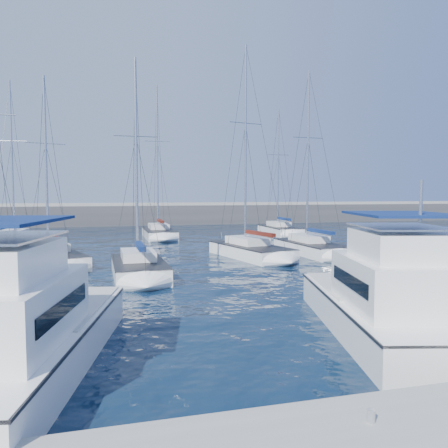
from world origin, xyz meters
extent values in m
plane|color=black|center=(0.00, 0.00, 0.00)|extent=(220.00, 220.00, 0.00)
cube|color=#424244|center=(0.00, 52.00, 1.00)|extent=(160.00, 6.00, 4.00)
cube|color=gray|center=(0.00, 52.00, 3.20)|extent=(160.00, 1.20, 0.50)
cube|color=gray|center=(0.00, -11.00, 0.30)|extent=(40.00, 2.20, 0.60)
cylinder|color=silver|center=(0.00, -11.00, 0.72)|extent=(0.16, 0.16, 0.25)
cube|color=white|center=(-7.14, -5.05, 0.40)|extent=(5.78, 10.66, 1.60)
cube|color=#262628|center=(-7.14, -5.05, 1.15)|extent=(5.85, 10.67, 0.08)
cube|color=white|center=(4.60, -4.67, 0.40)|extent=(5.76, 10.15, 1.60)
cube|color=#262628|center=(4.60, -4.67, 1.15)|extent=(5.83, 10.17, 0.08)
cube|color=white|center=(4.33, -5.80, 2.00)|extent=(4.03, 5.03, 1.60)
cube|color=black|center=(4.33, -5.80, 2.08)|extent=(3.88, 4.18, 0.45)
cube|color=white|center=(4.28, -6.00, 3.25)|extent=(3.12, 3.59, 0.90)
cube|color=navy|center=(4.28, -6.00, 4.25)|extent=(3.52, 4.10, 0.08)
cube|color=white|center=(-8.59, 13.75, 0.30)|extent=(5.60, 8.93, 1.30)
cube|color=#262628|center=(-8.59, 13.75, 0.93)|extent=(5.66, 8.95, 0.06)
cube|color=white|center=(-8.76, 14.24, 1.25)|extent=(3.05, 4.12, 0.55)
cylinder|color=silver|center=(-8.87, 14.54, 7.21)|extent=(0.18, 0.18, 11.52)
cylinder|color=silver|center=(-8.18, 12.56, 1.80)|extent=(1.50, 4.01, 0.12)
cube|color=#4C160F|center=(-8.14, 12.46, 1.95)|extent=(1.58, 3.69, 0.28)
cube|color=white|center=(-3.07, 7.92, 0.30)|extent=(3.06, 7.04, 1.30)
cube|color=#262628|center=(-3.07, 7.92, 0.93)|extent=(3.12, 7.04, 0.06)
cube|color=white|center=(-3.08, 8.36, 1.25)|extent=(1.96, 3.09, 0.55)
cylinder|color=silver|center=(-3.09, 8.62, 7.16)|extent=(0.18, 0.18, 11.42)
cylinder|color=silver|center=(-3.05, 6.88, 1.80)|extent=(0.20, 3.49, 0.12)
cube|color=navy|center=(-3.04, 6.78, 1.95)|extent=(0.42, 3.14, 0.28)
cube|color=white|center=(5.77, 13.74, 0.30)|extent=(4.85, 8.63, 1.30)
cube|color=#262628|center=(5.77, 13.74, 0.93)|extent=(4.91, 8.64, 0.06)
cube|color=white|center=(5.66, 14.23, 1.25)|extent=(2.76, 3.92, 0.55)
cylinder|color=silver|center=(5.59, 14.53, 8.85)|extent=(0.18, 0.18, 14.80)
cylinder|color=silver|center=(6.05, 12.55, 1.80)|extent=(1.03, 3.99, 0.12)
cube|color=#4C160F|center=(6.07, 12.45, 1.95)|extent=(1.17, 3.65, 0.28)
cube|color=white|center=(11.15, 14.21, 0.30)|extent=(3.51, 8.21, 1.30)
cube|color=#262628|center=(11.15, 14.21, 0.93)|extent=(3.57, 8.21, 0.06)
cube|color=white|center=(11.11, 14.71, 1.25)|extent=(2.17, 3.63, 0.55)
cylinder|color=silver|center=(11.09, 15.01, 8.12)|extent=(0.18, 0.18, 13.35)
cylinder|color=silver|center=(11.22, 13.00, 1.80)|extent=(0.38, 4.01, 0.12)
cube|color=navy|center=(11.23, 12.90, 1.95)|extent=(0.58, 3.63, 0.28)
cube|color=white|center=(-13.47, 25.88, 0.30)|extent=(3.99, 8.13, 1.30)
cube|color=#262628|center=(-13.47, 25.88, 0.93)|extent=(4.05, 8.14, 0.06)
cube|color=white|center=(-13.41, 26.36, 1.25)|extent=(2.38, 3.64, 0.55)
cylinder|color=silver|center=(-13.37, 26.65, 8.40)|extent=(0.18, 0.18, 13.90)
cylinder|color=silver|center=(-13.63, 24.72, 1.80)|extent=(0.63, 3.89, 0.12)
cube|color=navy|center=(-13.64, 24.62, 1.95)|extent=(0.81, 3.53, 0.28)
cube|color=white|center=(0.62, 30.53, 0.30)|extent=(3.16, 8.35, 1.30)
cube|color=#262628|center=(0.62, 30.53, 0.93)|extent=(3.22, 8.35, 0.06)
cube|color=white|center=(0.62, 31.05, 1.25)|extent=(2.04, 3.66, 0.55)
cylinder|color=silver|center=(0.62, 31.36, 9.17)|extent=(0.18, 0.18, 15.44)
cylinder|color=silver|center=(0.63, 29.28, 1.80)|extent=(0.15, 4.16, 0.12)
cube|color=#4C160F|center=(0.63, 29.18, 1.95)|extent=(0.38, 3.75, 0.28)
cube|color=white|center=(15.06, 30.65, 0.30)|extent=(3.02, 7.63, 1.30)
cube|color=#262628|center=(15.06, 30.65, 0.93)|extent=(3.08, 7.63, 0.06)
cube|color=white|center=(15.06, 31.13, 1.25)|extent=(1.96, 3.34, 0.55)
cylinder|color=silver|center=(15.06, 31.42, 8.20)|extent=(0.18, 0.18, 13.51)
cylinder|color=silver|center=(15.06, 29.51, 1.80)|extent=(0.13, 3.81, 0.12)
cube|color=navy|center=(15.06, 29.41, 1.95)|extent=(0.36, 3.43, 0.28)
camera|label=1|loc=(-4.70, -17.97, 4.91)|focal=35.00mm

